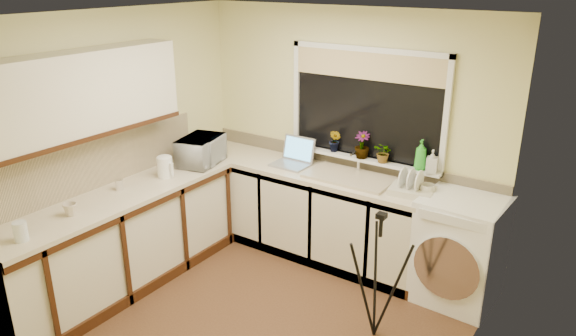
{
  "coord_description": "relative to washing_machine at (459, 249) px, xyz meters",
  "views": [
    {
      "loc": [
        2.36,
        -3.05,
        2.75
      ],
      "look_at": [
        -0.06,
        0.55,
        1.15
      ],
      "focal_mm": 33.49,
      "sensor_mm": 36.0,
      "label": 1
    }
  ],
  "objects": [
    {
      "name": "tripod",
      "position": [
        -0.36,
        -0.89,
        0.06
      ],
      "size": [
        0.53,
        0.53,
        1.07
      ],
      "primitive_type": null,
      "rotation": [
        0.0,
        0.0,
        0.01
      ],
      "color": "black",
      "rests_on": "floor"
    },
    {
      "name": "wall_front",
      "position": [
        -1.29,
        -2.71,
        0.75
      ],
      "size": [
        3.2,
        0.0,
        3.2
      ],
      "primitive_type": "plane",
      "rotation": [
        -1.57,
        0.0,
        0.0
      ],
      "color": "beige",
      "rests_on": "ground"
    },
    {
      "name": "upper_cabinet",
      "position": [
        -2.73,
        -1.66,
        1.32
      ],
      "size": [
        0.28,
        1.9,
        0.7
      ],
      "primitive_type": "cube",
      "color": "silver",
      "rests_on": "wall_left"
    },
    {
      "name": "ceiling",
      "position": [
        -1.29,
        -1.21,
        1.97
      ],
      "size": [
        3.2,
        3.2,
        0.0
      ],
      "primitive_type": "plane",
      "rotation": [
        3.14,
        0.0,
        0.0
      ],
      "color": "white",
      "rests_on": "ground"
    },
    {
      "name": "microwave",
      "position": [
        -2.54,
        -0.48,
        0.56
      ],
      "size": [
        0.45,
        0.57,
        0.28
      ],
      "primitive_type": "imported",
      "rotation": [
        0.0,
        0.0,
        1.82
      ],
      "color": "silver",
      "rests_on": "worktop_left"
    },
    {
      "name": "laptop",
      "position": [
        -1.75,
        0.03,
        0.5
      ],
      "size": [
        0.37,
        0.34,
        0.27
      ],
      "rotation": [
        0.0,
        0.0,
        -0.02
      ],
      "color": "#96959C",
      "rests_on": "worktop_back"
    },
    {
      "name": "wall_left",
      "position": [
        -2.89,
        -1.21,
        0.75
      ],
      "size": [
        0.0,
        3.0,
        3.0
      ],
      "primitive_type": "plane",
      "rotation": [
        1.57,
        0.0,
        1.57
      ],
      "color": "beige",
      "rests_on": "ground"
    },
    {
      "name": "cup_back",
      "position": [
        -0.34,
        0.01,
        0.48
      ],
      "size": [
        0.14,
        0.14,
        0.1
      ],
      "primitive_type": "imported",
      "rotation": [
        0.0,
        0.0,
        0.06
      ],
      "color": "silver",
      "rests_on": "worktop_back"
    },
    {
      "name": "wall_right",
      "position": [
        0.31,
        -1.21,
        0.75
      ],
      "size": [
        0.0,
        3.0,
        3.0
      ],
      "primitive_type": "plane",
      "rotation": [
        1.57,
        0.0,
        -1.57
      ],
      "color": "beige",
      "rests_on": "ground"
    },
    {
      "name": "base_cabinet_left",
      "position": [
        -2.59,
        -1.51,
        -0.05
      ],
      "size": [
        0.54,
        2.4,
        0.86
      ],
      "primitive_type": "cube",
      "color": "silver",
      "rests_on": "floor"
    },
    {
      "name": "splashback_left",
      "position": [
        -2.88,
        -1.51,
        0.65
      ],
      "size": [
        0.02,
        2.4,
        0.45
      ],
      "primitive_type": "cube",
      "color": "beige",
      "rests_on": "wall_left"
    },
    {
      "name": "plant_b",
      "position": [
        -1.38,
        0.21,
        0.69
      ],
      "size": [
        0.15,
        0.13,
        0.23
      ],
      "primitive_type": "imported",
      "rotation": [
        0.0,
        0.0,
        -0.3
      ],
      "color": "#999999",
      "rests_on": "windowsill"
    },
    {
      "name": "window_glass",
      "position": [
        -1.09,
        0.28,
        1.07
      ],
      "size": [
        1.5,
        0.02,
        1.0
      ],
      "primitive_type": "cube",
      "color": "black",
      "rests_on": "wall_back"
    },
    {
      "name": "soap_bottle_green",
      "position": [
        -0.49,
        0.2,
        0.71
      ],
      "size": [
        0.12,
        0.12,
        0.28
      ],
      "primitive_type": "imported",
      "rotation": [
        0.0,
        0.0,
        0.08
      ],
      "color": "green",
      "rests_on": "windowsill"
    },
    {
      "name": "cup_left",
      "position": [
        -2.57,
        -1.99,
        0.48
      ],
      "size": [
        0.12,
        0.12,
        0.1
      ],
      "primitive_type": "imported",
      "rotation": [
        0.0,
        0.0,
        -0.09
      ],
      "color": "beige",
      "rests_on": "worktop_left"
    },
    {
      "name": "plant_c",
      "position": [
        -1.08,
        0.2,
        0.7
      ],
      "size": [
        0.17,
        0.17,
        0.26
      ],
      "primitive_type": "imported",
      "rotation": [
        0.0,
        0.0,
        0.21
      ],
      "color": "#999999",
      "rests_on": "windowsill"
    },
    {
      "name": "washing_machine",
      "position": [
        0.0,
        0.0,
        0.0
      ],
      "size": [
        0.7,
        0.68,
        0.95
      ],
      "primitive_type": "cube",
      "rotation": [
        0.0,
        0.0,
        -0.05
      ],
      "color": "white",
      "rests_on": "floor"
    },
    {
      "name": "worktop_back",
      "position": [
        -1.29,
        -0.01,
        0.4
      ],
      "size": [
        3.2,
        0.6,
        0.04
      ],
      "primitive_type": "cube",
      "color": "beige",
      "rests_on": "base_cabinet_back"
    },
    {
      "name": "dish_rack",
      "position": [
        -0.46,
        -0.03,
        0.45
      ],
      "size": [
        0.41,
        0.33,
        0.06
      ],
      "primitive_type": "cube",
      "rotation": [
        0.0,
        0.0,
        0.12
      ],
      "color": "beige",
      "rests_on": "worktop_back"
    },
    {
      "name": "base_cabinet_back",
      "position": [
        -1.62,
        -0.01,
        -0.05
      ],
      "size": [
        2.55,
        0.6,
        0.86
      ],
      "primitive_type": "cube",
      "color": "silver",
      "rests_on": "floor"
    },
    {
      "name": "glass_jug",
      "position": [
        -2.49,
        -2.45,
        0.5
      ],
      "size": [
        0.1,
        0.1,
        0.15
      ],
      "primitive_type": "cylinder",
      "color": "white",
      "rests_on": "worktop_left"
    },
    {
      "name": "windowsill",
      "position": [
        -1.09,
        0.22,
        0.56
      ],
      "size": [
        1.6,
        0.14,
        0.03
      ],
      "primitive_type": "cube",
      "color": "white",
      "rests_on": "wall_back"
    },
    {
      "name": "kettle",
      "position": [
        -2.56,
        -0.95,
        0.52
      ],
      "size": [
        0.15,
        0.15,
        0.19
      ],
      "primitive_type": "cylinder",
      "color": "white",
      "rests_on": "worktop_left"
    },
    {
      "name": "splashback_back",
      "position": [
        -1.29,
        0.28,
        0.49
      ],
      "size": [
        3.2,
        0.02,
        0.14
      ],
      "primitive_type": "cube",
      "color": "beige",
      "rests_on": "wall_back"
    },
    {
      "name": "sink",
      "position": [
        -1.09,
        -0.01,
        0.44
      ],
      "size": [
        0.82,
        0.46,
        0.03
      ],
      "primitive_type": "cube",
      "color": "tan",
      "rests_on": "worktop_back"
    },
    {
      "name": "wall_back",
      "position": [
        -1.29,
        0.29,
        0.75
      ],
      "size": [
        3.2,
        0.0,
        3.2
      ],
      "primitive_type": "plane",
      "rotation": [
        1.57,
        0.0,
        0.0
      ],
      "color": "beige",
      "rests_on": "ground"
    },
    {
      "name": "steel_jar",
      "position": [
        -2.67,
        -1.41,
        0.47
      ],
      "size": [
        0.07,
        0.07,
        0.1
      ],
      "primitive_type": "cylinder",
      "color": "silver",
      "rests_on": "worktop_left"
    },
    {
      "name": "faucet",
      "position": [
        -1.09,
        0.17,
        0.54
      ],
      "size": [
        0.03,
        0.03,
        0.24
      ],
      "primitive_type": "cylinder",
      "color": "silver",
      "rests_on": "worktop_back"
    },
    {
      "name": "worktop_left",
      "position": [
        -2.59,
        -1.51,
        0.4
      ],
      "size": [
        0.6,
        2.4,
        0.04
      ],
      "primitive_type": "cube",
      "color": "beige",
      "rests_on": "base_cabinet_left"
    },
    {
      "name": "soap_bottle_clear",
      "position": [
        -0.38,
        0.19,
        0.68
      ],
      "size": [
        0.11,
        0.12,
        0.21
      ],
      "primitive_type": "imported",
      "rotation": [
        0.0,
        0.0,
        0.24
      ],
      "color": "#999999",
      "rests_on": "windowsill"
    },
    {
      "name": "plant_d",
      "position": [
        -0.84,
        0.19,
        0.67
      ],
      "size": [
        0.21,
        0.19,
        0.2
      ],
      "primitive_type": "imported",
      "rotation": [
        0.0,
        0.0,
        -0.24
      ],
      "color": "#999999",
      "rests_on": "windowsill"
    },
    {
      "name": "window_blind",
      "position": [
        -1.09,
        0.25,
        1.45
      ],
      "size": [
        1.5,
        0.02,
        0.25
      ],
      "primitive_type": "cube",
      "color": "tan",
      "rests_on": "wall_back"
    },
    {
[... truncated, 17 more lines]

